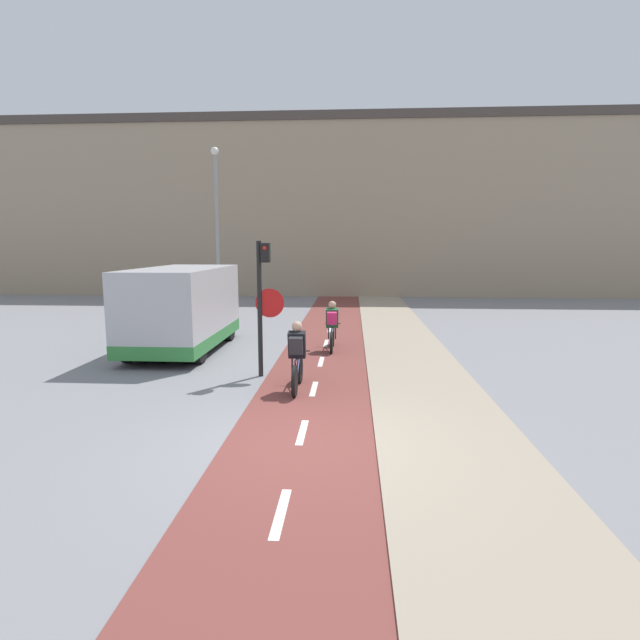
{
  "coord_description": "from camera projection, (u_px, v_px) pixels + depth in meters",
  "views": [
    {
      "loc": [
        0.79,
        -7.29,
        3.08
      ],
      "look_at": [
        0.0,
        5.06,
        1.2
      ],
      "focal_mm": 28.0,
      "sensor_mm": 36.0,
      "label": 1
    }
  ],
  "objects": [
    {
      "name": "ground_plane",
      "position": [
        299.0,
        445.0,
        7.71
      ],
      "size": [
        120.0,
        120.0,
        0.0
      ],
      "primitive_type": "plane",
      "color": "gray"
    },
    {
      "name": "street_lamp_far",
      "position": [
        217.0,
        213.0,
        22.81
      ],
      "size": [
        0.36,
        0.36,
        7.42
      ],
      "color": "gray",
      "rests_on": "ground_plane"
    },
    {
      "name": "bike_lane",
      "position": [
        299.0,
        445.0,
        7.71
      ],
      "size": [
        2.37,
        60.0,
        0.02
      ],
      "color": "brown",
      "rests_on": "ground_plane"
    },
    {
      "name": "sidewalk_strip",
      "position": [
        455.0,
        448.0,
        7.55
      ],
      "size": [
        2.4,
        60.0,
        0.05
      ],
      "color": "gray",
      "rests_on": "ground_plane"
    },
    {
      "name": "building_row_background",
      "position": [
        340.0,
        209.0,
        31.26
      ],
      "size": [
        60.0,
        5.2,
        10.57
      ],
      "color": "gray",
      "rests_on": "ground_plane"
    },
    {
      "name": "cyclist_near",
      "position": [
        297.0,
        358.0,
        10.52
      ],
      "size": [
        0.46,
        1.7,
        1.49
      ],
      "color": "black",
      "rests_on": "ground_plane"
    },
    {
      "name": "cyclist_far",
      "position": [
        332.0,
        327.0,
        14.55
      ],
      "size": [
        0.46,
        1.66,
        1.45
      ],
      "color": "black",
      "rests_on": "ground_plane"
    },
    {
      "name": "van",
      "position": [
        183.0,
        310.0,
        14.49
      ],
      "size": [
        2.17,
        4.93,
        2.41
      ],
      "color": "#B7B7BC",
      "rests_on": "ground_plane"
    },
    {
      "name": "traffic_light_pole",
      "position": [
        263.0,
        294.0,
        11.48
      ],
      "size": [
        0.67,
        0.25,
        3.16
      ],
      "color": "black",
      "rests_on": "ground_plane"
    }
  ]
}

